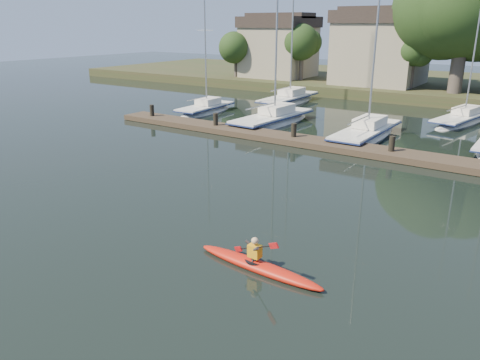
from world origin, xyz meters
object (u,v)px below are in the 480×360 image
Objects in this scene: kayak at (258,264)px; sailboat_5 at (288,105)px; sailboat_6 at (462,125)px; sailboat_0 at (206,115)px; sailboat_2 at (365,141)px; dock at (339,146)px; sailboat_1 at (272,127)px.

sailboat_5 is at bearing 120.29° from kayak.
kayak is at bearing -64.16° from sailboat_5.
sailboat_5 is at bearing -171.01° from sailboat_6.
kayak is 26.10m from sailboat_0.
sailboat_0 is 14.14m from sailboat_2.
dock is at bearing -93.19° from sailboat_2.
kayak is at bearing -51.14° from sailboat_0.
sailboat_0 is 19.76m from sailboat_6.
sailboat_5 reaches higher than dock.
sailboat_1 reaches higher than sailboat_0.
kayak is 0.13× the size of dock.
dock is 13.34m from sailboat_6.
sailboat_2 is 0.95× the size of sailboat_5.
sailboat_1 is 7.15m from sailboat_2.
kayak is 30.89m from sailboat_5.
sailboat_0 is (-17.45, 19.40, -0.36)m from kayak.
kayak is at bearing -76.05° from dock.
sailboat_5 is at bearing 139.42° from sailboat_2.
dock is 2.08× the size of sailboat_5.
sailboat_2 is 14.20m from sailboat_5.
kayak is at bearing -80.99° from sailboat_6.
sailboat_1 reaches higher than dock.
sailboat_5 is (-10.75, 9.28, -0.01)m from sailboat_2.
sailboat_5 reaches higher than sailboat_1.
sailboat_6 is at bearing 19.63° from sailboat_0.
sailboat_0 is at bearing -113.78° from sailboat_5.
sailboat_5 reaches higher than sailboat_2.
sailboat_2 is (7.15, -0.33, 0.02)m from sailboat_1.
dock is at bearing 107.05° from kayak.
dock is at bearing -27.58° from sailboat_1.
sailboat_0 is 0.73× the size of sailboat_2.
dock is 8.05m from sailboat_1.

